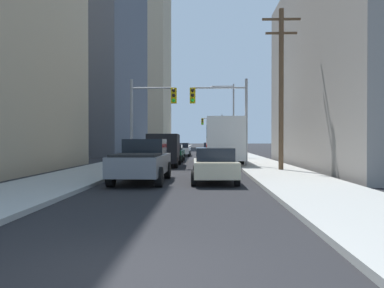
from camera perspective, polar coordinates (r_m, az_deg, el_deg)
name	(u,v)px	position (r m, az deg, el deg)	size (l,w,h in m)	color
ground_plane	(125,275)	(5.77, -9.69, -18.23)	(400.00, 400.00, 0.00)	black
sidewalk_left	(161,152)	(55.72, -4.54, -1.24)	(3.65, 160.00, 0.15)	#9E9E99
sidewalk_right	(233,153)	(55.52, 6.04, -1.25)	(3.65, 160.00, 0.15)	#9E9E99
city_bus	(222,139)	(30.87, 4.45, 0.72)	(2.67, 11.50, 3.40)	silver
pickup_truck_grey	(142,161)	(17.45, -7.24, -2.45)	(2.20, 5.42, 1.90)	slate
cargo_van_black	(164,148)	(27.58, -4.05, -0.59)	(2.16, 5.27, 2.26)	black
sedan_beige	(215,165)	(17.05, 3.31, -3.06)	(1.95, 4.25, 1.52)	#C6B793
sedan_green	(173,153)	(33.63, -2.84, -1.26)	(1.95, 4.22, 1.52)	#195938
sedan_white	(182,149)	(44.67, -1.47, -0.80)	(1.95, 4.24, 1.52)	white
sedan_navy	(210,149)	(49.56, 2.68, -0.66)	(1.95, 4.22, 1.52)	#141E4C
traffic_signal_near_left	(151,108)	(26.95, -5.99, 5.18)	(3.17, 0.44, 6.00)	gray
traffic_signal_near_right	(222,108)	(26.72, 4.32, 5.29)	(3.91, 0.44, 6.00)	gray
traffic_signal_far_right	(213,127)	(64.26, 3.07, 2.53)	(3.48, 0.44, 6.00)	gray
utility_pole_right	(281,86)	(23.38, 12.83, 8.24)	(2.20, 0.28, 9.41)	brown
street_lamp_right	(230,113)	(39.88, 5.49, 4.47)	(2.51, 0.32, 7.50)	gray
building_left_mid_office	(53,42)	(57.67, -19.60, 13.85)	(22.21, 23.46, 30.22)	#4C515B
building_left_far_tower	(137,46)	(102.81, -8.05, 13.96)	(15.66, 21.01, 51.26)	tan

